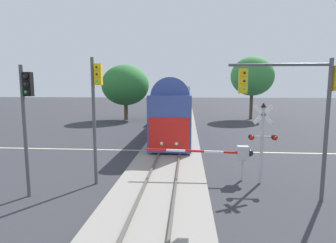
# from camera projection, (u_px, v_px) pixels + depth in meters

# --- Properties ---
(ground_plane) EXTENTS (220.00, 220.00, 0.00)m
(ground_plane) POSITION_uv_depth(u_px,v_px,m) (171.00, 151.00, 20.13)
(ground_plane) COLOR #333338
(road_centre_stripe) EXTENTS (44.00, 0.20, 0.01)m
(road_centre_stripe) POSITION_uv_depth(u_px,v_px,m) (171.00, 151.00, 20.13)
(road_centre_stripe) COLOR beige
(road_centre_stripe) RESTS_ON ground
(railway_track) EXTENTS (4.40, 80.00, 0.32)m
(railway_track) POSITION_uv_depth(u_px,v_px,m) (171.00, 150.00, 20.12)
(railway_track) COLOR gray
(railway_track) RESTS_ON ground
(commuter_train) EXTENTS (3.04, 62.08, 5.16)m
(commuter_train) POSITION_uv_depth(u_px,v_px,m) (181.00, 99.00, 46.50)
(commuter_train) COLOR #384C93
(commuter_train) RESTS_ON railway_track
(crossing_gate_near) EXTENTS (5.48, 0.40, 1.80)m
(crossing_gate_near) POSITION_uv_depth(u_px,v_px,m) (231.00, 154.00, 13.61)
(crossing_gate_near) COLOR #B7B7BC
(crossing_gate_near) RESTS_ON ground
(crossing_signal_mast) EXTENTS (1.36, 0.44, 4.03)m
(crossing_signal_mast) POSITION_uv_depth(u_px,v_px,m) (263.00, 135.00, 12.98)
(crossing_signal_mast) COLOR #B2B2B7
(crossing_signal_mast) RESTS_ON ground
(traffic_signal_near_right) EXTENTS (4.48, 0.38, 5.91)m
(traffic_signal_near_right) POSITION_uv_depth(u_px,v_px,m) (301.00, 95.00, 10.77)
(traffic_signal_near_right) COLOR #4C4C51
(traffic_signal_near_right) RESTS_ON ground
(traffic_signal_median) EXTENTS (0.53, 0.38, 6.17)m
(traffic_signal_median) POSITION_uv_depth(u_px,v_px,m) (96.00, 101.00, 12.70)
(traffic_signal_median) COLOR #4C4C51
(traffic_signal_median) RESTS_ON ground
(traffic_signal_near_left) EXTENTS (0.53, 0.38, 5.69)m
(traffic_signal_near_left) POSITION_uv_depth(u_px,v_px,m) (26.00, 110.00, 11.22)
(traffic_signal_near_left) COLOR #4C4C51
(traffic_signal_near_left) RESTS_ON ground
(oak_behind_train) EXTENTS (6.85, 6.85, 8.06)m
(oak_behind_train) POSITION_uv_depth(u_px,v_px,m) (125.00, 85.00, 38.79)
(oak_behind_train) COLOR brown
(oak_behind_train) RESTS_ON ground
(oak_far_right) EXTENTS (6.31, 6.31, 9.34)m
(oak_far_right) POSITION_uv_depth(u_px,v_px,m) (252.00, 76.00, 39.62)
(oak_far_right) COLOR #4C3828
(oak_far_right) RESTS_ON ground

